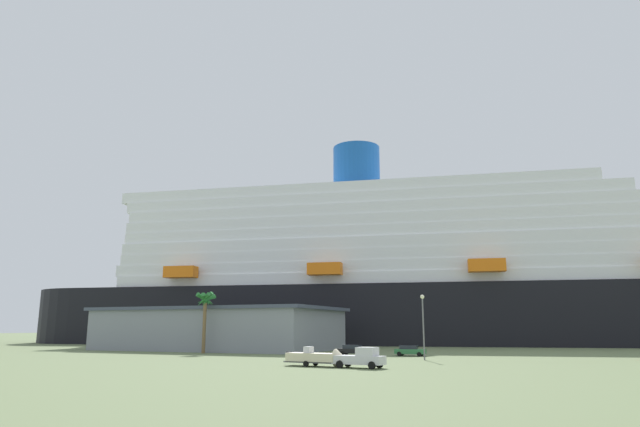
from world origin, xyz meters
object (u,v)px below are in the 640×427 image
palm_tree (205,304)px  small_boat_on_trailer (319,358)px  cruise_ship (479,280)px  pickup_truck (361,358)px  parked_car_green_wagon (410,350)px  street_lamp (423,318)px  parked_car_yellow_taxi (289,347)px  parked_car_black_coupe (353,350)px

palm_tree → small_boat_on_trailer: bearing=-40.8°
cruise_ship → small_boat_on_trailer: 87.69m
cruise_ship → pickup_truck: cruise_ship is taller
palm_tree → cruise_ship: bearing=54.3°
pickup_truck → parked_car_green_wagon: (1.46, 26.47, -0.21)m
small_boat_on_trailer → street_lamp: street_lamp is taller
cruise_ship → parked_car_yellow_taxi: size_ratio=54.93×
palm_tree → street_lamp: (37.61, -8.39, -2.58)m
street_lamp → parked_car_black_coupe: 15.86m
small_boat_on_trailer → street_lamp: 19.00m
pickup_truck → small_boat_on_trailer: size_ratio=0.70×
pickup_truck → parked_car_yellow_taxi: (-21.28, 35.29, -0.21)m
parked_car_yellow_taxi → palm_tree: bearing=-138.3°
small_boat_on_trailer → cruise_ship: bearing=79.3°
pickup_truck → street_lamp: bearing=73.9°
cruise_ship → palm_tree: bearing=-125.7°
cruise_ship → pickup_truck: size_ratio=42.79×
pickup_truck → street_lamp: size_ratio=0.68×
small_boat_on_trailer → parked_car_yellow_taxi: (-16.25, 34.26, -0.13)m
small_boat_on_trailer → palm_tree: size_ratio=0.82×
pickup_truck → parked_car_yellow_taxi: pickup_truck is taller
parked_car_black_coupe → cruise_ship: bearing=73.1°
pickup_truck → parked_car_black_coupe: pickup_truck is taller
parked_car_green_wagon → parked_car_yellow_taxi: 24.40m
parked_car_green_wagon → parked_car_yellow_taxi: (-22.75, 8.82, -0.00)m
street_lamp → parked_car_yellow_taxi: bearing=144.4°
street_lamp → parked_car_green_wagon: (-3.33, 9.84, -4.72)m
cruise_ship → small_boat_on_trailer: cruise_ship is taller
pickup_truck → parked_car_green_wagon: bearing=86.8°
parked_car_black_coupe → parked_car_yellow_taxi: bearing=146.0°
cruise_ship → parked_car_green_wagon: bearing=-99.1°
street_lamp → parked_car_black_coupe: size_ratio=1.78×
pickup_truck → parked_car_yellow_taxi: bearing=121.1°
parked_car_green_wagon → pickup_truck: bearing=-93.2°
cruise_ship → palm_tree: (-43.81, -60.93, -7.72)m
palm_tree → parked_car_black_coupe: (25.58, 0.80, -7.30)m
pickup_truck → parked_car_black_coupe: (-7.24, 25.82, -0.21)m
parked_car_green_wagon → parked_car_yellow_taxi: bearing=158.8°
street_lamp → parked_car_green_wagon: street_lamp is taller
small_boat_on_trailer → parked_car_black_coupe: (-2.21, 24.79, -0.13)m
cruise_ship → pickup_truck: (-10.99, -85.95, -14.81)m
street_lamp → small_boat_on_trailer: bearing=-122.2°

